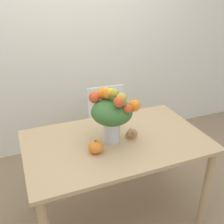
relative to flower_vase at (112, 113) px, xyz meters
name	(u,v)px	position (x,y,z in m)	size (l,w,h in m)	color
ground_plane	(116,213)	(0.03, 0.00, -1.00)	(12.00, 12.00, 0.00)	#8E7556
wall_back	(70,34)	(0.03, 1.30, 0.35)	(8.00, 0.06, 2.70)	silver
dining_table	(116,151)	(0.03, 0.00, -0.34)	(1.38, 0.84, 0.77)	tan
flower_vase	(112,113)	(0.00, 0.00, 0.00)	(0.34, 0.30, 0.42)	silver
pumpkin	(96,147)	(-0.16, -0.10, -0.19)	(0.11, 0.11, 0.10)	orange
turkey_figurine	(131,132)	(0.16, 0.00, -0.20)	(0.09, 0.12, 0.08)	#A87A4C
dining_chair_near_window	(110,126)	(0.27, 0.75, -0.55)	(0.44, 0.44, 0.86)	white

